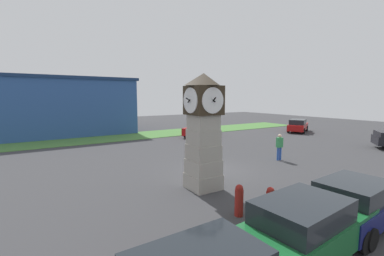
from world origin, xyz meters
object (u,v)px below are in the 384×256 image
(clock_tower, at_px, (203,131))
(bollard_far_row, at_px, (239,200))
(car_by_building, at_px, (356,202))
(car_near_tower, at_px, (306,227))
(pedestrian_near_bench, at_px, (279,145))
(bollard_mid_row, at_px, (270,202))
(car_far_lot, at_px, (199,129))
(car_silver_hatch, at_px, (298,125))
(bollard_near_tower, at_px, (320,209))

(clock_tower, relative_size, bollard_far_row, 4.57)
(car_by_building, bearing_deg, clock_tower, 112.54)
(car_near_tower, bearing_deg, pedestrian_near_bench, 42.77)
(car_near_tower, bearing_deg, clock_tower, 83.65)
(bollard_mid_row, height_order, bollard_far_row, bollard_far_row)
(car_near_tower, bearing_deg, car_by_building, 3.19)
(car_far_lot, relative_size, car_silver_hatch, 0.96)
(bollard_near_tower, relative_size, bollard_mid_row, 0.76)
(bollard_far_row, relative_size, car_silver_hatch, 0.24)
(bollard_mid_row, relative_size, bollard_far_row, 0.96)
(car_by_building, relative_size, car_silver_hatch, 0.87)
(car_far_lot, xyz_separation_m, pedestrian_near_bench, (-1.22, -11.42, 0.19))
(clock_tower, xyz_separation_m, car_near_tower, (-0.63, -5.62, -1.86))
(clock_tower, height_order, bollard_far_row, clock_tower)
(bollard_mid_row, bearing_deg, bollard_far_row, 140.76)
(car_near_tower, xyz_separation_m, car_far_lot, (9.10, 18.70, 0.00))
(pedestrian_near_bench, bearing_deg, car_by_building, -124.98)
(bollard_far_row, distance_m, car_silver_hatch, 24.29)
(clock_tower, relative_size, car_near_tower, 1.17)
(bollard_far_row, relative_size, pedestrian_near_bench, 0.65)
(bollard_mid_row, xyz_separation_m, bollard_far_row, (-0.82, 0.67, 0.02))
(bollard_near_tower, distance_m, car_near_tower, 2.43)
(car_by_building, height_order, car_far_lot, car_far_lot)
(bollard_near_tower, height_order, car_silver_hatch, car_silver_hatch)
(car_far_lot, bearing_deg, clock_tower, -122.94)
(clock_tower, distance_m, bollard_mid_row, 4.21)
(bollard_far_row, relative_size, car_by_building, 0.28)
(clock_tower, height_order, bollard_mid_row, clock_tower)
(car_by_building, relative_size, pedestrian_near_bench, 2.37)
(car_near_tower, bearing_deg, bollard_near_tower, 23.17)
(car_by_building, distance_m, car_silver_hatch, 23.51)
(pedestrian_near_bench, bearing_deg, clock_tower, -167.10)
(car_silver_hatch, bearing_deg, bollard_near_tower, -142.62)
(car_near_tower, bearing_deg, bollard_far_row, 87.12)
(clock_tower, xyz_separation_m, car_by_building, (2.27, -5.46, -1.90))
(bollard_mid_row, distance_m, car_silver_hatch, 23.95)
(clock_tower, xyz_separation_m, bollard_mid_row, (0.33, -3.61, -2.12))
(bollard_mid_row, distance_m, car_by_building, 2.68)
(clock_tower, relative_size, car_silver_hatch, 1.09)
(bollard_near_tower, distance_m, car_by_building, 1.10)
(clock_tower, height_order, car_far_lot, clock_tower)
(car_far_lot, distance_m, car_silver_hatch, 12.32)
(car_silver_hatch, xyz_separation_m, pedestrian_near_bench, (-13.05, -7.96, 0.23))
(pedestrian_near_bench, bearing_deg, bollard_mid_row, -142.67)
(bollard_near_tower, height_order, bollard_mid_row, bollard_mid_row)
(bollard_near_tower, bearing_deg, clock_tower, 108.61)
(bollard_far_row, xyz_separation_m, car_silver_hatch, (20.79, 12.56, 0.20))
(clock_tower, distance_m, car_by_building, 6.21)
(car_far_lot, relative_size, pedestrian_near_bench, 2.62)
(bollard_near_tower, relative_size, car_silver_hatch, 0.18)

